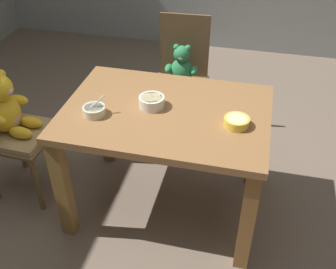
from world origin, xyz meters
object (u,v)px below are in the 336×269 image
(porridge_bowl_cream_near_left, at_px, (94,110))
(porridge_bowl_white_center, at_px, (152,102))
(teddy_chair_far_center, at_px, (181,74))
(porridge_bowl_yellow_near_right, at_px, (237,122))
(dining_table, at_px, (166,129))
(teddy_chair_near_left, at_px, (10,119))

(porridge_bowl_cream_near_left, relative_size, porridge_bowl_white_center, 0.86)
(teddy_chair_far_center, xyz_separation_m, porridge_bowl_yellow_near_right, (0.48, -0.89, 0.24))
(teddy_chair_far_center, xyz_separation_m, porridge_bowl_white_center, (-0.00, -0.82, 0.25))
(dining_table, height_order, porridge_bowl_white_center, porridge_bowl_white_center)
(teddy_chair_near_left, distance_m, porridge_bowl_yellow_near_right, 1.39)
(teddy_chair_far_center, height_order, porridge_bowl_yellow_near_right, teddy_chair_far_center)
(teddy_chair_near_left, bearing_deg, porridge_bowl_yellow_near_right, 2.31)
(teddy_chair_near_left, height_order, teddy_chair_far_center, teddy_chair_far_center)
(dining_table, bearing_deg, teddy_chair_near_left, -176.76)
(porridge_bowl_cream_near_left, bearing_deg, teddy_chair_far_center, 73.45)
(dining_table, relative_size, teddy_chair_far_center, 1.23)
(teddy_chair_far_center, height_order, porridge_bowl_white_center, teddy_chair_far_center)
(teddy_chair_near_left, bearing_deg, porridge_bowl_cream_near_left, -4.85)
(porridge_bowl_cream_near_left, height_order, porridge_bowl_yellow_near_right, porridge_bowl_cream_near_left)
(porridge_bowl_cream_near_left, bearing_deg, porridge_bowl_yellow_near_right, 5.53)
(teddy_chair_far_center, height_order, porridge_bowl_cream_near_left, teddy_chair_far_center)
(teddy_chair_far_center, xyz_separation_m, porridge_bowl_cream_near_left, (-0.29, -0.97, 0.24))
(dining_table, bearing_deg, porridge_bowl_yellow_near_right, -8.59)
(teddy_chair_near_left, distance_m, teddy_chair_far_center, 1.26)
(teddy_chair_far_center, distance_m, porridge_bowl_white_center, 0.85)
(porridge_bowl_cream_near_left, bearing_deg, teddy_chair_near_left, 172.66)
(porridge_bowl_white_center, bearing_deg, porridge_bowl_yellow_near_right, -9.03)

